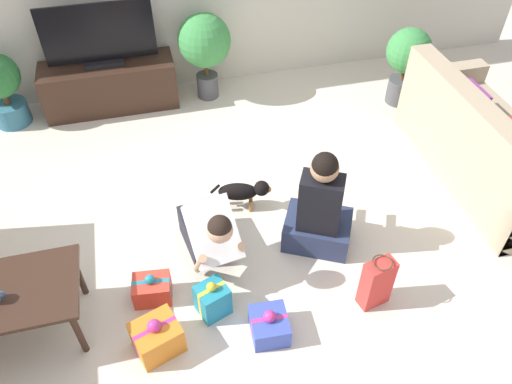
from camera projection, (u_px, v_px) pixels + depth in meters
The scene contains 15 objects.
ground_plane at pixel (228, 250), 4.03m from camera, with size 16.00×16.00×0.00m, color beige.
sofa_right at pixel (484, 147), 4.49m from camera, with size 0.82×1.90×0.87m.
tv_console at pixel (110, 86), 5.34m from camera, with size 1.38×0.46×0.51m.
tv at pixel (99, 39), 4.97m from camera, with size 1.11×0.20×0.64m.
potted_plant_back_left at pixel (1, 86), 4.99m from camera, with size 0.44×0.44×0.78m.
potted_plant_corner_right at pixel (407, 58), 5.22m from camera, with size 0.47×0.47×0.85m.
potted_plant_back_right at pixel (204, 44), 5.23m from camera, with size 0.56×0.56×0.95m.
person_kneeling at pixel (209, 233), 3.74m from camera, with size 0.43×0.79×0.76m.
person_sitting at pixel (319, 212), 3.85m from camera, with size 0.65×0.61×0.96m.
dog at pixel (244, 191), 4.25m from camera, with size 0.51×0.23×0.30m.
gift_box_a at pixel (157, 337), 3.33m from camera, with size 0.37×0.34×0.31m.
gift_box_b at pixel (269, 325), 3.43m from camera, with size 0.27×0.29×0.25m.
gift_box_c at pixel (152, 289), 3.64m from camera, with size 0.29×0.24×0.25m.
gift_box_d at pixel (213, 300), 3.53m from camera, with size 0.26×0.25×0.32m.
gift_bag_a at pixel (377, 283), 3.53m from camera, with size 0.24×0.17×0.46m.
Camera 1 is at (-0.42, -2.56, 3.13)m, focal length 35.00 mm.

